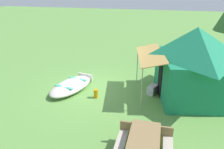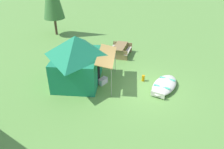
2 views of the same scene
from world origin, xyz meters
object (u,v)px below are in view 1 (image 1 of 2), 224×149
Objects in this scene: beached_rowboat at (71,86)px; fuel_can at (96,94)px; canvas_cabin_tent at (193,62)px; cooler_box at (152,89)px.

fuel_can is at bearing 73.34° from beached_rowboat.
canvas_cabin_tent is 4.14m from fuel_can.
canvas_cabin_tent reaches higher than cooler_box.
canvas_cabin_tent is at bearing 100.14° from beached_rowboat.
fuel_can is at bearing -63.83° from cooler_box.
fuel_can is (0.40, 1.32, -0.02)m from beached_rowboat.
beached_rowboat is at bearing -78.91° from cooler_box.
canvas_cabin_tent is 7.07× the size of cooler_box.
canvas_cabin_tent reaches higher than fuel_can.
beached_rowboat is at bearing -79.86° from canvas_cabin_tent.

